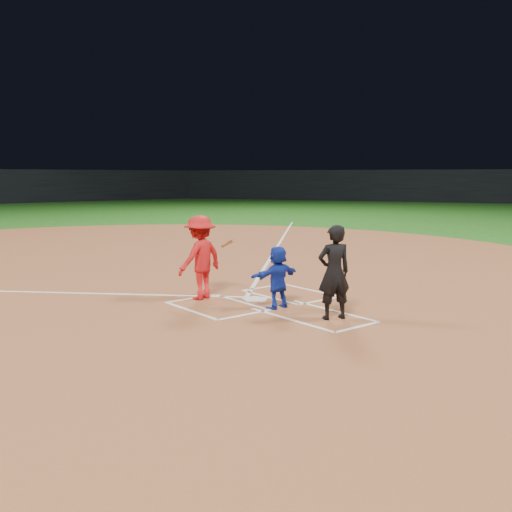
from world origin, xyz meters
TOP-DOWN VIEW (x-y plane):
  - ground at (0.00, 0.00)m, footprint 120.00×120.00m
  - home_plate_dirt at (0.00, 6.00)m, footprint 28.00×28.00m
  - stadium_wall_right at (42.00, 24.00)m, footprint 31.04×52.56m
  - home_plate at (0.00, 0.00)m, footprint 0.60×0.60m
  - catcher at (-0.13, -0.86)m, footprint 1.15×0.40m
  - umpire at (0.10, -2.13)m, footprint 0.72×0.60m
  - chalk_markings at (0.00, 5.29)m, footprint 28.35×17.32m
  - batter_at_plate at (-0.83, 0.80)m, footprint 1.38×1.00m

SIDE VIEW (x-z plane):
  - ground at x=0.00m, z-range 0.00..0.00m
  - home_plate_dirt at x=0.00m, z-range 0.00..0.01m
  - chalk_markings at x=0.00m, z-range 0.01..0.02m
  - home_plate at x=0.00m, z-range 0.01..0.03m
  - catcher at x=-0.13m, z-range 0.01..1.24m
  - umpire at x=0.10m, z-range 0.01..1.71m
  - batter_at_plate at x=-0.83m, z-range 0.01..1.76m
  - stadium_wall_right at x=42.00m, z-range 0.00..3.20m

